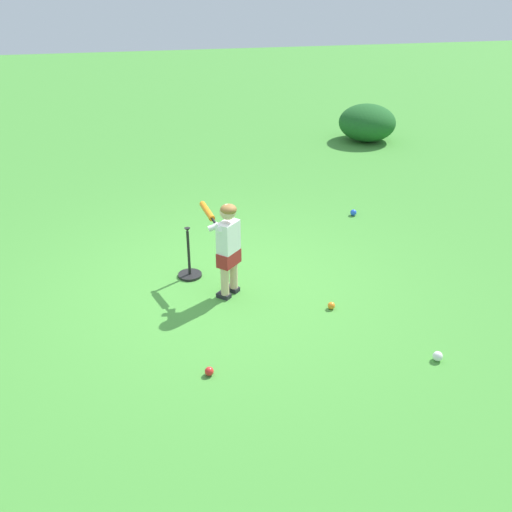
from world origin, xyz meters
name	(u,v)px	position (x,y,z in m)	size (l,w,h in m)	color
ground_plane	(224,285)	(0.00, 0.00, 0.00)	(40.00, 40.00, 0.00)	#479338
child_batter	(227,241)	(0.20, 0.01, 0.65)	(0.77, 0.37, 1.08)	#232328
play_ball_behind_batter	(209,371)	(1.57, -0.39, 0.04)	(0.08, 0.08, 0.08)	red
play_ball_far_left	(438,356)	(1.81, 1.71, 0.05)	(0.09, 0.09, 0.09)	white
play_ball_near_batter	(331,306)	(0.74, 1.03, 0.04)	(0.08, 0.08, 0.08)	orange
play_ball_midfield	(353,213)	(-1.62, 2.18, 0.05)	(0.09, 0.09, 0.09)	blue
batting_tee	(190,268)	(-0.30, -0.36, 0.10)	(0.28, 0.28, 0.62)	black
shrub_left_background	(367,123)	(-5.34, 3.86, 0.37)	(1.18, 1.15, 0.74)	#1E5B23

